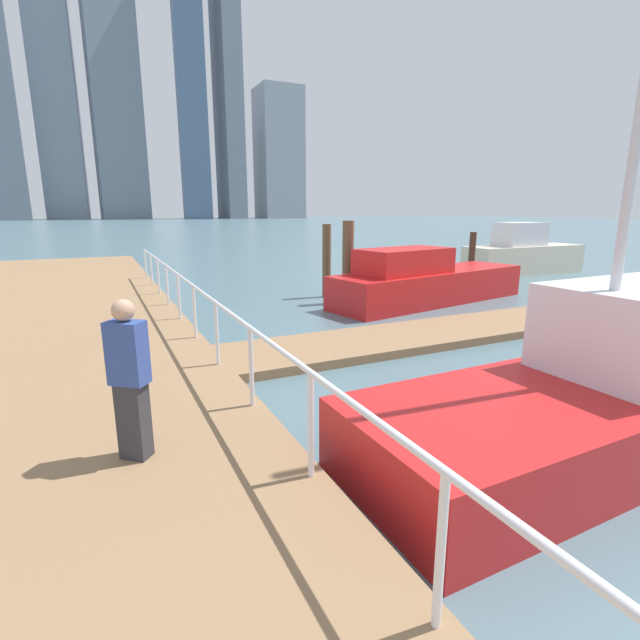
{
  "coord_description": "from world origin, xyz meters",
  "views": [
    {
      "loc": [
        -4.82,
        2.1,
        2.9
      ],
      "look_at": [
        -1.24,
        9.55,
        0.94
      ],
      "focal_mm": 26.28,
      "sensor_mm": 36.0,
      "label": 1
    }
  ],
  "objects_px": {
    "moored_boat_2": "(523,255)",
    "pedestrian_1": "(130,378)",
    "moored_boat_3": "(610,387)",
    "moored_boat_1": "(425,282)"
  },
  "relations": [
    {
      "from": "moored_boat_3",
      "to": "moored_boat_2",
      "type": "bearing_deg",
      "value": 44.98
    },
    {
      "from": "moored_boat_1",
      "to": "moored_boat_2",
      "type": "relative_size",
      "value": 1.22
    },
    {
      "from": "moored_boat_3",
      "to": "pedestrian_1",
      "type": "distance_m",
      "value": 5.73
    },
    {
      "from": "moored_boat_2",
      "to": "pedestrian_1",
      "type": "relative_size",
      "value": 3.61
    },
    {
      "from": "moored_boat_3",
      "to": "moored_boat_1",
      "type": "bearing_deg",
      "value": 66.64
    },
    {
      "from": "moored_boat_2",
      "to": "pedestrian_1",
      "type": "xyz_separation_m",
      "value": [
        -17.59,
        -10.68,
        0.4
      ]
    },
    {
      "from": "moored_boat_3",
      "to": "pedestrian_1",
      "type": "bearing_deg",
      "value": 166.19
    },
    {
      "from": "moored_boat_1",
      "to": "pedestrian_1",
      "type": "bearing_deg",
      "value": -142.66
    },
    {
      "from": "moored_boat_1",
      "to": "moored_boat_2",
      "type": "bearing_deg",
      "value": 23.68
    },
    {
      "from": "pedestrian_1",
      "to": "moored_boat_3",
      "type": "bearing_deg",
      "value": -13.81
    }
  ]
}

